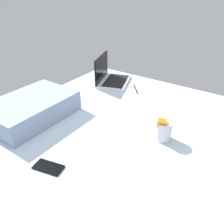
{
  "coord_description": "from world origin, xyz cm",
  "views": [
    {
      "loc": [
        -80.72,
        -61.02,
        92.0
      ],
      "look_at": [
        13.85,
        4.2,
        24.0
      ],
      "focal_mm": 35.01,
      "sensor_mm": 36.0,
      "label": 1
    }
  ],
  "objects_px": {
    "snack_cup": "(163,130)",
    "cell_phone": "(48,167)",
    "pillow": "(31,108)",
    "laptop": "(111,78)"
  },
  "relations": [
    {
      "from": "pillow",
      "to": "snack_cup",
      "type": "bearing_deg",
      "value": -71.6
    },
    {
      "from": "laptop",
      "to": "cell_phone",
      "type": "xyz_separation_m",
      "value": [
        -0.99,
        -0.34,
        -0.04
      ]
    },
    {
      "from": "snack_cup",
      "to": "pillow",
      "type": "distance_m",
      "value": 0.81
    },
    {
      "from": "snack_cup",
      "to": "cell_phone",
      "type": "xyz_separation_m",
      "value": [
        -0.51,
        0.35,
        -0.05
      ]
    },
    {
      "from": "laptop",
      "to": "snack_cup",
      "type": "relative_size",
      "value": 2.88
    },
    {
      "from": "snack_cup",
      "to": "pillow",
      "type": "bearing_deg",
      "value": 108.4
    },
    {
      "from": "cell_phone",
      "to": "snack_cup",
      "type": "bearing_deg",
      "value": -47.68
    },
    {
      "from": "laptop",
      "to": "pillow",
      "type": "bearing_deg",
      "value": 153.91
    },
    {
      "from": "snack_cup",
      "to": "cell_phone",
      "type": "height_order",
      "value": "snack_cup"
    },
    {
      "from": "laptop",
      "to": "pillow",
      "type": "distance_m",
      "value": 0.75
    }
  ]
}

